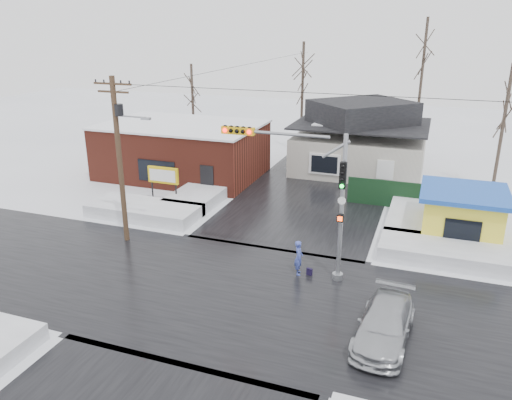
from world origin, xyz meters
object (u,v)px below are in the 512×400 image
(utility_pole, at_px, (120,151))
(kiosk, at_px, (462,215))
(marquee_sign, at_px, (163,176))
(traffic_signal, at_px, (308,185))
(pedestrian, at_px, (299,258))
(car, at_px, (385,325))

(utility_pole, bearing_deg, kiosk, 20.44)
(utility_pole, bearing_deg, marquee_sign, 100.13)
(traffic_signal, bearing_deg, pedestrian, -161.69)
(pedestrian, bearing_deg, marquee_sign, 41.99)
(pedestrian, bearing_deg, utility_pole, 69.18)
(utility_pole, xyz_separation_m, kiosk, (17.43, 6.49, -3.65))
(utility_pole, distance_m, pedestrian, 10.92)
(utility_pole, xyz_separation_m, marquee_sign, (-1.07, 5.99, -3.19))
(traffic_signal, height_order, marquee_sign, traffic_signal)
(marquee_sign, xyz_separation_m, pedestrian, (11.11, -6.63, -1.06))
(pedestrian, relative_size, car, 0.37)
(marquee_sign, distance_m, kiosk, 18.51)
(traffic_signal, xyz_separation_m, kiosk, (7.07, 7.03, -3.08))
(utility_pole, bearing_deg, traffic_signal, -2.95)
(marquee_sign, height_order, kiosk, kiosk)
(pedestrian, bearing_deg, traffic_signal, -88.86)
(traffic_signal, distance_m, car, 7.04)
(traffic_signal, relative_size, car, 1.49)
(marquee_sign, height_order, pedestrian, marquee_sign)
(traffic_signal, xyz_separation_m, car, (4.16, -4.16, -3.86))
(pedestrian, bearing_deg, kiosk, -63.17)
(kiosk, bearing_deg, pedestrian, -136.00)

